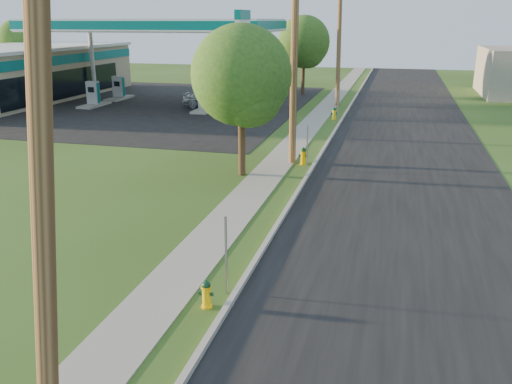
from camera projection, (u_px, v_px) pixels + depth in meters
road at (406, 225)px, 17.50m from camera, size 8.00×120.00×0.02m
curb at (285, 213)px, 18.43m from camera, size 0.15×120.00×0.15m
sidewalk at (236, 210)px, 18.87m from camera, size 1.50×120.00×0.03m
forecourt at (136, 104)px, 42.68m from camera, size 26.00×28.00×0.02m
utility_pole_near at (40, 144)px, 7.11m from camera, size 1.40×0.32×9.48m
utility_pole_mid at (294, 53)px, 23.66m from camera, size 1.40×0.32×9.80m
utility_pole_far at (339, 41)px, 40.31m from camera, size 1.40×0.32×9.50m
sign_post_near at (226, 256)px, 12.86m from camera, size 0.05×0.04×2.00m
sign_post_mid at (307, 147)px, 23.74m from camera, size 0.05×0.04×2.00m
sign_post_far at (338, 106)px, 34.99m from camera, size 0.05×0.04×2.00m
gas_canopy at (155, 26)px, 40.41m from camera, size 18.18×9.18×6.40m
fuel_pump_nw at (93, 97)px, 41.21m from camera, size 1.20×3.20×1.90m
fuel_pump_ne at (205, 101)px, 39.06m from camera, size 1.20×3.20×1.90m
fuel_pump_sw at (119, 91)px, 44.90m from camera, size 1.20×3.20×1.90m
fuel_pump_se at (222, 94)px, 42.75m from camera, size 1.20×3.20×1.90m
convenience_store at (13, 73)px, 44.66m from camera, size 10.40×22.40×4.25m
price_pylon at (243, 37)px, 29.52m from camera, size 0.34×2.04×6.85m
tree_verge at (243, 80)px, 21.93m from camera, size 4.13×4.13×6.26m
tree_lot at (305, 44)px, 46.57m from camera, size 4.46×4.46×6.76m
tree_back at (20, 43)px, 53.72m from camera, size 4.23×4.23×6.42m
hydrant_near at (206, 294)px, 12.44m from camera, size 0.36×0.32×0.69m
hydrant_mid at (303, 156)px, 24.75m from camera, size 0.42×0.37×0.81m
hydrant_far at (334, 114)px, 35.80m from camera, size 0.43×0.39×0.84m
car_silver at (212, 98)px, 40.53m from camera, size 4.43×2.02×1.47m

